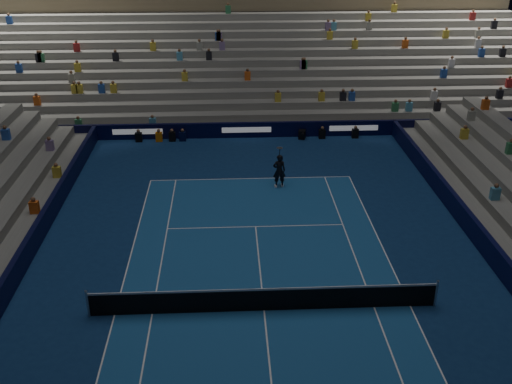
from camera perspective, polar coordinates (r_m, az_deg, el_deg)
name	(u,v)px	position (r m, az deg, el deg)	size (l,w,h in m)	color
ground	(264,311)	(22.27, 0.78, -11.38)	(90.00, 90.00, 0.00)	navy
court_surface	(264,310)	(22.26, 0.78, -11.37)	(10.97, 23.77, 0.01)	#194D8A
sponsor_barrier_far	(246,130)	(38.49, -0.93, 6.03)	(44.00, 0.25, 1.00)	black
grandstand_main	(242,54)	(46.75, -1.37, 13.22)	(44.00, 15.20, 11.20)	slate
tennis_net	(264,299)	(21.97, 0.79, -10.33)	(12.90, 0.10, 1.10)	#B2B2B7
tennis_player	(279,171)	(31.26, 2.26, 2.06)	(0.67, 0.44, 1.84)	black
broadcast_camera	(302,134)	(38.38, 4.47, 5.57)	(0.53, 0.92, 0.56)	black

